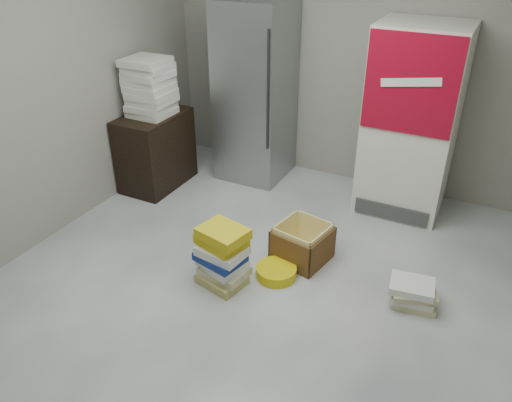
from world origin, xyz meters
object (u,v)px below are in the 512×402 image
at_px(cardboard_box, 302,245).
at_px(coke_cooler, 411,122).
at_px(phonebook_stack_main, 222,256).
at_px(wood_shelf, 156,150).
at_px(steel_fridge, 255,92).

bearing_deg(cardboard_box, coke_cooler, 79.11).
distance_m(coke_cooler, phonebook_stack_main, 2.23).
bearing_deg(wood_shelf, coke_cooler, 16.28).
xyz_separation_m(steel_fridge, cardboard_box, (1.12, -1.32, -0.81)).
bearing_deg(phonebook_stack_main, wood_shelf, 151.78).
xyz_separation_m(steel_fridge, coke_cooler, (1.65, -0.01, -0.05)).
relative_size(coke_cooler, cardboard_box, 3.69).
distance_m(wood_shelf, cardboard_box, 2.05).
height_order(coke_cooler, cardboard_box, coke_cooler).
bearing_deg(phonebook_stack_main, steel_fridge, 119.26).
height_order(steel_fridge, cardboard_box, steel_fridge).
height_order(coke_cooler, wood_shelf, coke_cooler).
bearing_deg(steel_fridge, coke_cooler, -0.18).
xyz_separation_m(wood_shelf, phonebook_stack_main, (1.51, -1.17, -0.14)).
height_order(phonebook_stack_main, cardboard_box, phonebook_stack_main).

